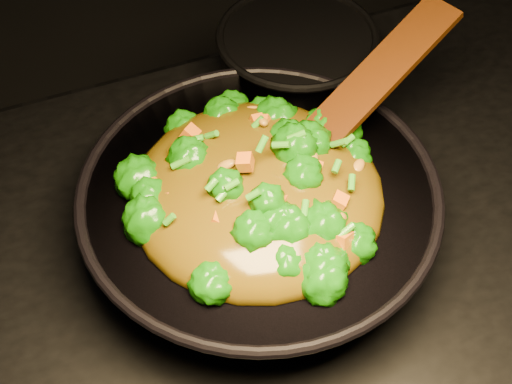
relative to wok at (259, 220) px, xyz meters
name	(u,v)px	position (x,y,z in m)	size (l,w,h in m)	color
wok	(259,220)	(0.00, 0.00, 0.00)	(0.42, 0.42, 0.12)	black
stir_fry	(257,168)	(-0.01, -0.01, 0.11)	(0.29, 0.29, 0.10)	#166607
spatula	(349,106)	(0.13, 0.04, 0.12)	(0.35, 0.05, 0.01)	#3B1404
back_pot	(296,67)	(0.16, 0.24, 0.01)	(0.22, 0.22, 0.13)	black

